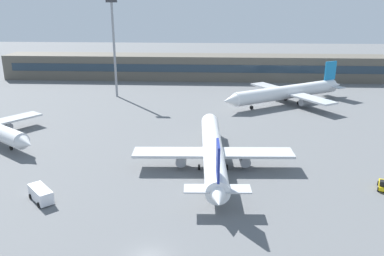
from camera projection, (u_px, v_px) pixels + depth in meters
The scene contains 7 objects.
ground_plane at pixel (178, 141), 83.67m from camera, with size 400.00×400.00×0.00m, color slate.
terminal_building at pixel (194, 67), 148.16m from camera, with size 142.22×12.13×9.00m.
airplane_near at pixel (213, 149), 70.74m from camera, with size 28.50×40.91×10.10m.
airplane_far at pixel (287, 92), 112.93m from camera, with size 38.80×28.38×10.92m.
baggage_tug_yellow at pixel (384, 185), 62.08m from camera, with size 2.81×3.90×1.75m.
service_van_white at pixel (41, 194), 58.57m from camera, with size 5.03×5.14×2.08m.
floodlight_tower_west at pixel (114, 42), 117.30m from camera, with size 3.20×0.80×29.11m.
Camera 1 is at (7.19, -38.38, 28.66)m, focal length 36.80 mm.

